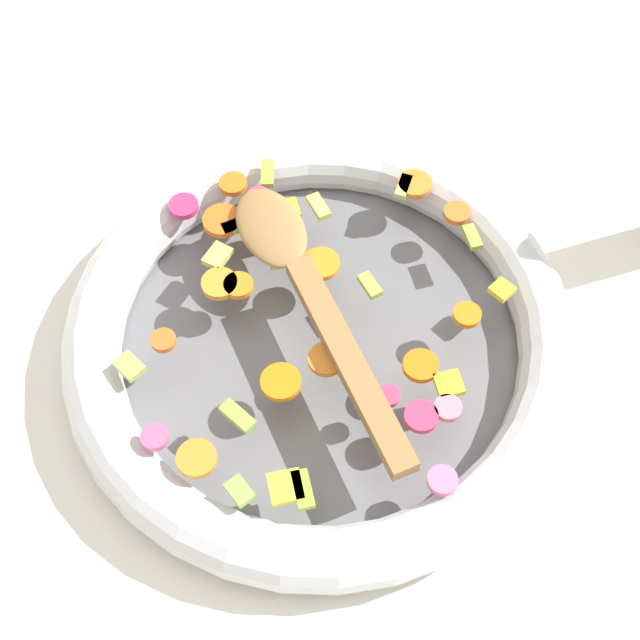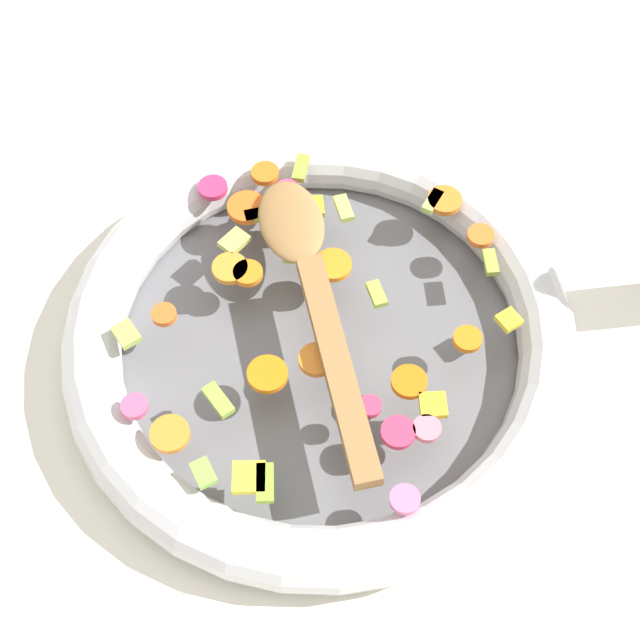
# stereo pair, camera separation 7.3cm
# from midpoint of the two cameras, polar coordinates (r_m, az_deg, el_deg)

# --- Properties ---
(ground_plane) EXTENTS (4.00, 4.00, 0.00)m
(ground_plane) POSITION_cam_midpoint_polar(r_m,az_deg,el_deg) (0.78, -2.70, -2.14)
(ground_plane) COLOR silver
(skillet) EXTENTS (0.44, 0.44, 0.05)m
(skillet) POSITION_cam_midpoint_polar(r_m,az_deg,el_deg) (0.76, -2.76, -1.33)
(skillet) COLOR slate
(skillet) RESTS_ON ground_plane
(chopped_vegetables) EXTENTS (0.35, 0.36, 0.01)m
(chopped_vegetables) POSITION_cam_midpoint_polar(r_m,az_deg,el_deg) (0.74, -3.74, 0.47)
(chopped_vegetables) COLOR orange
(chopped_vegetables) RESTS_ON skillet
(wooden_spoon) EXTENTS (0.06, 0.29, 0.01)m
(wooden_spoon) POSITION_cam_midpoint_polar(r_m,az_deg,el_deg) (0.74, -3.69, 1.93)
(wooden_spoon) COLOR olive
(wooden_spoon) RESTS_ON chopped_vegetables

